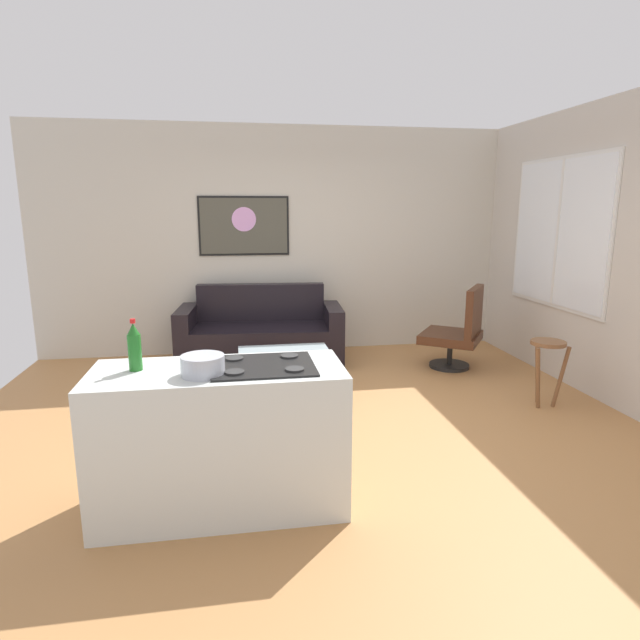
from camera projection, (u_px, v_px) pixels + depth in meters
name	position (u px, v px, depth m)	size (l,w,h in m)	color
ground	(333.00, 422.00, 4.57)	(6.40, 6.40, 0.04)	#B87F49
back_wall	(298.00, 241.00, 6.61)	(6.40, 0.05, 2.80)	beige
right_wall	(599.00, 252.00, 4.98)	(0.05, 6.40, 2.80)	beige
couch	(261.00, 337.00, 6.21)	(1.95, 0.95, 0.91)	black
coffee_table	(285.00, 356.00, 5.11)	(0.89, 0.64, 0.43)	silver
armchair	(459.00, 331.00, 5.95)	(0.88, 0.89, 0.95)	black
bar_stool	(547.00, 356.00, 4.79)	(0.36, 0.35, 0.62)	brown
kitchen_counter	(221.00, 438.00, 3.16)	(1.48, 0.63, 0.91)	silver
soda_bottle	(134.00, 347.00, 3.01)	(0.08, 0.08, 0.30)	#206D22
mixing_bowl	(203.00, 366.00, 2.94)	(0.25, 0.25, 0.11)	silver
wall_painting	(244.00, 226.00, 6.42)	(1.10, 0.03, 0.72)	black
window	(558.00, 233.00, 5.52)	(0.03, 1.65, 1.58)	silver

